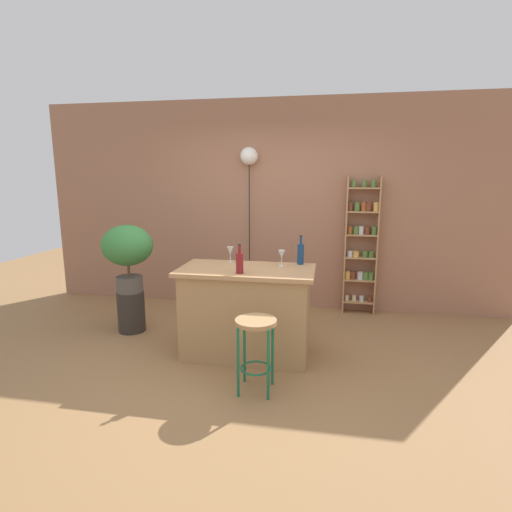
# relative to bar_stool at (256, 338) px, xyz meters

# --- Properties ---
(ground) EXTENTS (12.00, 12.00, 0.00)m
(ground) POSITION_rel_bar_stool_xyz_m (-0.22, 0.41, -0.48)
(ground) COLOR olive
(back_wall) EXTENTS (6.40, 0.10, 2.80)m
(back_wall) POSITION_rel_bar_stool_xyz_m (-0.22, 2.36, 0.92)
(back_wall) COLOR #9E6B51
(back_wall) RESTS_ON ground
(kitchen_counter) EXTENTS (1.34, 0.71, 0.90)m
(kitchen_counter) POSITION_rel_bar_stool_xyz_m (-0.22, 0.71, -0.02)
(kitchen_counter) COLOR #A87F51
(kitchen_counter) RESTS_ON ground
(bar_stool) EXTENTS (0.35, 0.35, 0.63)m
(bar_stool) POSITION_rel_bar_stool_xyz_m (0.00, 0.00, 0.00)
(bar_stool) COLOR #196642
(bar_stool) RESTS_ON ground
(spice_shelf) EXTENTS (0.42, 0.15, 1.80)m
(spice_shelf) POSITION_rel_bar_stool_xyz_m (0.99, 2.21, 0.46)
(spice_shelf) COLOR tan
(spice_shelf) RESTS_ON ground
(plant_stool) EXTENTS (0.31, 0.31, 0.48)m
(plant_stool) POSITION_rel_bar_stool_xyz_m (-1.68, 1.07, -0.24)
(plant_stool) COLOR #2D2823
(plant_stool) RESTS_ON ground
(potted_plant) EXTENTS (0.58, 0.52, 0.78)m
(potted_plant) POSITION_rel_bar_stool_xyz_m (-1.68, 1.07, 0.50)
(potted_plant) COLOR #514C47
(potted_plant) RESTS_ON plant_stool
(bottle_vinegar) EXTENTS (0.07, 0.07, 0.30)m
(bottle_vinegar) POSITION_rel_bar_stool_xyz_m (0.29, 0.99, 0.54)
(bottle_vinegar) COLOR navy
(bottle_vinegar) RESTS_ON kitchen_counter
(bottle_sauce_amber) EXTENTS (0.07, 0.07, 0.28)m
(bottle_sauce_amber) POSITION_rel_bar_stool_xyz_m (-0.24, 0.50, 0.53)
(bottle_sauce_amber) COLOR maroon
(bottle_sauce_amber) RESTS_ON kitchen_counter
(wine_glass_left) EXTENTS (0.07, 0.07, 0.16)m
(wine_glass_left) POSITION_rel_bar_stool_xyz_m (-0.45, 0.98, 0.54)
(wine_glass_left) COLOR silver
(wine_glass_left) RESTS_ON kitchen_counter
(wine_glass_center) EXTENTS (0.07, 0.07, 0.16)m
(wine_glass_center) POSITION_rel_bar_stool_xyz_m (0.11, 0.87, 0.54)
(wine_glass_center) COLOR silver
(wine_glass_center) RESTS_ON kitchen_counter
(pendant_globe_light) EXTENTS (0.24, 0.24, 2.18)m
(pendant_globe_light) POSITION_rel_bar_stool_xyz_m (-0.50, 2.25, 1.56)
(pendant_globe_light) COLOR black
(pendant_globe_light) RESTS_ON ground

